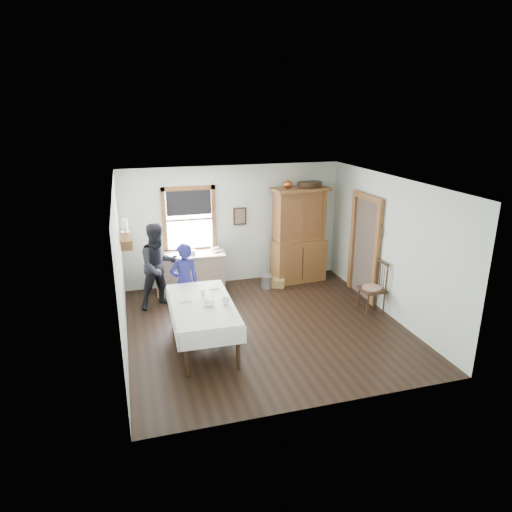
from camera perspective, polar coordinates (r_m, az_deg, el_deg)
name	(u,v)px	position (r m, az deg, el deg)	size (l,w,h in m)	color
room	(266,258)	(8.12, 1.24, -0.26)	(5.01, 5.01, 2.70)	black
window	(189,216)	(10.16, -8.35, 5.00)	(1.18, 0.07, 1.48)	white
doorway	(365,244)	(9.88, 13.46, 1.46)	(0.09, 1.14, 2.22)	#4D4037
wall_shelf	(126,234)	(9.19, -15.98, 2.68)	(0.24, 1.00, 0.44)	brown
framed_picture	(240,216)	(10.39, -2.02, 4.98)	(0.30, 0.04, 0.40)	#382413
rug_beater	(381,225)	(9.27, 15.32, 3.81)	(0.27, 0.27, 0.01)	black
work_counter	(190,273)	(10.16, -8.22, -2.06)	(1.52, 0.58, 0.87)	tan
china_hutch	(299,235)	(10.57, 5.41, 2.63)	(1.29, 0.61, 2.20)	brown
dining_table	(203,324)	(7.88, -6.67, -8.49)	(1.05, 2.00, 0.80)	white
spindle_chair	(372,287)	(9.31, 14.33, -3.79)	(0.48, 0.48, 1.05)	#382413
pail	(267,282)	(10.35, 1.37, -3.24)	(0.26, 0.26, 0.28)	#95979D
wicker_basket	(277,283)	(10.42, 2.67, -3.38)	(0.33, 0.23, 0.19)	tan
woman_blue	(185,285)	(8.75, -8.91, -3.58)	(0.52, 0.34, 1.41)	navy
figure_dark	(159,269)	(9.37, -12.01, -1.60)	(0.79, 0.61, 1.62)	black
table_cup_a	(225,301)	(7.60, -3.85, -5.65)	(0.14, 0.14, 0.11)	white
table_cup_b	(203,294)	(7.95, -6.62, -4.68)	(0.10, 0.10, 0.10)	white
table_bowl	(209,304)	(7.58, -5.89, -5.99)	(0.23, 0.23, 0.06)	white
counter_book	(212,251)	(10.10, -5.53, 0.60)	(0.18, 0.24, 0.02)	brown
counter_bowl	(215,249)	(10.22, -5.19, 0.93)	(0.18, 0.18, 0.06)	white
shelf_bowl	(126,233)	(9.20, -16.00, 2.84)	(0.22, 0.22, 0.05)	white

